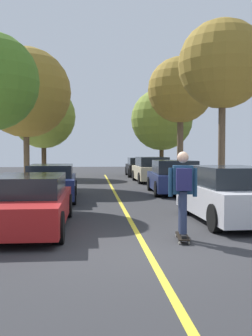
# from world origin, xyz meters

# --- Properties ---
(ground) EXTENTS (80.00, 80.00, 0.00)m
(ground) POSITION_xyz_m (0.00, 0.00, 0.00)
(ground) COLOR #2D2D30
(center_line) EXTENTS (0.12, 39.20, 0.01)m
(center_line) POSITION_xyz_m (0.00, 4.00, 0.00)
(center_line) COLOR gold
(center_line) RESTS_ON ground
(parked_car_left_nearest) EXTENTS (1.95, 4.56, 1.24)m
(parked_car_left_nearest) POSITION_xyz_m (-2.52, 2.31, 0.62)
(parked_car_left_nearest) COLOR maroon
(parked_car_left_nearest) RESTS_ON ground
(parked_car_left_near) EXTENTS (1.99, 4.45, 1.31)m
(parked_car_left_near) POSITION_xyz_m (-2.52, 7.91, 0.65)
(parked_car_left_near) COLOR navy
(parked_car_left_near) RESTS_ON ground
(parked_car_right_nearest) EXTENTS (1.95, 4.12, 1.43)m
(parked_car_right_nearest) POSITION_xyz_m (2.52, 2.81, 0.69)
(parked_car_right_nearest) COLOR #B7B7BC
(parked_car_right_nearest) RESTS_ON ground
(parked_car_right_near) EXTENTS (2.08, 4.11, 1.43)m
(parked_car_right_near) POSITION_xyz_m (2.52, 9.74, 0.69)
(parked_car_right_near) COLOR navy
(parked_car_right_near) RESTS_ON ground
(parked_car_right_far) EXTENTS (2.02, 4.07, 1.48)m
(parked_car_right_far) POSITION_xyz_m (2.52, 16.19, 0.72)
(parked_car_right_far) COLOR #BCAD89
(parked_car_right_far) RESTS_ON ground
(parked_car_right_farthest) EXTENTS (2.07, 4.39, 1.36)m
(parked_car_right_farthest) POSITION_xyz_m (2.52, 21.81, 0.68)
(parked_car_right_farthest) COLOR black
(parked_car_right_farthest) RESTS_ON ground
(street_tree_left_near) EXTENTS (4.50, 4.50, 6.87)m
(street_tree_left_near) POSITION_xyz_m (-4.28, 13.28, 4.75)
(street_tree_left_near) COLOR brown
(street_tree_left_near) RESTS_ON sidewalk_left
(street_tree_left_far) EXTENTS (4.34, 4.34, 6.22)m
(street_tree_left_far) POSITION_xyz_m (-4.28, 20.58, 4.18)
(street_tree_left_far) COLOR #3D2D1E
(street_tree_left_far) RESTS_ON sidewalk_left
(street_tree_right_nearest) EXTENTS (3.58, 3.58, 6.99)m
(street_tree_right_nearest) POSITION_xyz_m (4.28, 8.70, 5.32)
(street_tree_right_nearest) COLOR brown
(street_tree_right_nearest) RESTS_ON sidewalk_right
(street_tree_right_near) EXTENTS (3.91, 3.91, 7.30)m
(street_tree_right_near) POSITION_xyz_m (4.28, 16.38, 5.45)
(street_tree_right_near) COLOR brown
(street_tree_right_near) RESTS_ON sidewalk_right
(street_tree_right_far) EXTENTS (4.65, 4.65, 6.41)m
(street_tree_right_far) POSITION_xyz_m (4.28, 22.79, 4.22)
(street_tree_right_far) COLOR #4C3823
(street_tree_right_far) RESTS_ON sidewalk_right
(skateboard) EXTENTS (0.33, 0.86, 0.10)m
(skateboard) POSITION_xyz_m (0.83, 0.72, 0.09)
(skateboard) COLOR black
(skateboard) RESTS_ON ground
(skateboarder) EXTENTS (0.59, 0.71, 1.70)m
(skateboarder) POSITION_xyz_m (0.83, 0.69, 1.07)
(skateboarder) COLOR black
(skateboarder) RESTS_ON skateboard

